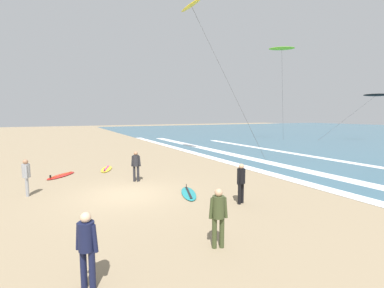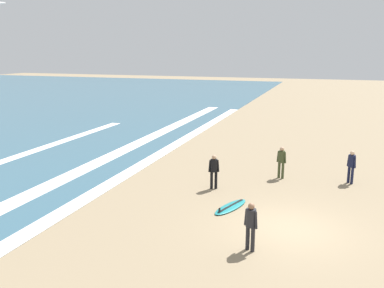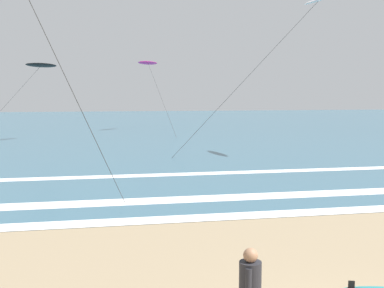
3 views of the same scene
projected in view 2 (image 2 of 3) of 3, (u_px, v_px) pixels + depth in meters
name	position (u px, v px, depth m)	size (l,w,h in m)	color
ground_plane	(289.00, 229.00, 14.68)	(160.00, 160.00, 0.00)	#937F60
wave_foam_shoreline	(84.00, 200.00, 17.48)	(57.17, 0.82, 0.01)	white
wave_foam_mid_break	(56.00, 182.00, 19.74)	(55.85, 1.05, 0.01)	white
surfer_right_near	(214.00, 169.00, 18.68)	(0.32, 0.51, 1.60)	black
surfer_mid_group	(251.00, 222.00, 12.87)	(0.32, 0.50, 1.60)	#232328
surfer_foreground_main	(351.00, 164.00, 19.45)	(0.41, 0.43, 1.60)	#141938
surfer_left_near	(281.00, 160.00, 20.23)	(0.32, 0.51, 1.60)	#384223
surfboard_near_water	(231.00, 207.00, 16.59)	(2.18, 1.25, 0.25)	teal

